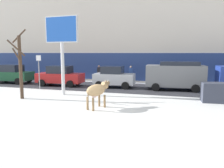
{
  "coord_description": "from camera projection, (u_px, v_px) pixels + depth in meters",
  "views": [
    {
      "loc": [
        3.8,
        -10.0,
        3.01
      ],
      "look_at": [
        -0.28,
        3.13,
        1.1
      ],
      "focal_mm": 35.93,
      "sensor_mm": 36.0,
      "label": 1
    }
  ],
  "objects": [
    {
      "name": "ground_plane",
      "position": [
        98.0,
        115.0,
        10.99
      ],
      "size": [
        120.0,
        120.0,
        0.0
      ],
      "primitive_type": "plane",
      "color": "white"
    },
    {
      "name": "road_strip",
      "position": [
        134.0,
        88.0,
        19.28
      ],
      "size": [
        60.0,
        5.6,
        0.01
      ],
      "primitive_type": "cube",
      "color": "#333338",
      "rests_on": "ground"
    },
    {
      "name": "building_facade",
      "position": [
        148.0,
        21.0,
        24.76
      ],
      "size": [
        44.0,
        6.1,
        13.0
      ],
      "color": "beige",
      "rests_on": "ground"
    },
    {
      "name": "cow_tan",
      "position": [
        97.0,
        90.0,
        12.14
      ],
      "size": [
        1.02,
        1.93,
        1.54
      ],
      "color": "tan",
      "rests_on": "ground"
    },
    {
      "name": "billboard",
      "position": [
        62.0,
        34.0,
        15.72
      ],
      "size": [
        2.53,
        0.31,
        5.56
      ],
      "color": "silver",
      "rests_on": "ground"
    },
    {
      "name": "car_darkgreen_sedan",
      "position": [
        11.0,
        74.0,
        22.4
      ],
      "size": [
        4.3,
        2.19,
        1.84
      ],
      "color": "#194C2D",
      "rests_on": "ground"
    },
    {
      "name": "car_red_sedan",
      "position": [
        60.0,
        76.0,
        20.6
      ],
      "size": [
        4.3,
        2.19,
        1.84
      ],
      "color": "red",
      "rests_on": "ground"
    },
    {
      "name": "car_silver_hatchback",
      "position": [
        114.0,
        77.0,
        19.55
      ],
      "size": [
        3.6,
        2.1,
        1.86
      ],
      "color": "#B7BABF",
      "rests_on": "ground"
    },
    {
      "name": "car_grey_van",
      "position": [
        175.0,
        75.0,
        18.16
      ],
      "size": [
        4.71,
        2.34,
        2.32
      ],
      "color": "slate",
      "rests_on": "ground"
    },
    {
      "name": "pedestrian_near_billboard",
      "position": [
        131.0,
        74.0,
        22.31
      ],
      "size": [
        0.36,
        0.24,
        1.73
      ],
      "color": "#282833",
      "rests_on": "ground"
    },
    {
      "name": "pedestrian_by_cars",
      "position": [
        99.0,
        74.0,
        23.3
      ],
      "size": [
        0.36,
        0.24,
        1.73
      ],
      "color": "#282833",
      "rests_on": "ground"
    },
    {
      "name": "bare_tree_right_lot",
      "position": [
        20.0,
        64.0,
        14.56
      ],
      "size": [
        1.34,
        1.35,
        4.59
      ],
      "color": "#4C3828",
      "rests_on": "ground"
    },
    {
      "name": "dumpster",
      "position": [
        216.0,
        92.0,
        13.77
      ],
      "size": [
        1.78,
        1.22,
        1.2
      ],
      "primitive_type": "cube",
      "rotation": [
        0.0,
        0.0,
        0.07
      ],
      "color": "#383D4C",
      "rests_on": "ground"
    },
    {
      "name": "street_sign",
      "position": [
        39.0,
        69.0,
        18.54
      ],
      "size": [
        0.44,
        0.08,
        2.82
      ],
      "color": "gray",
      "rests_on": "ground"
    }
  ]
}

